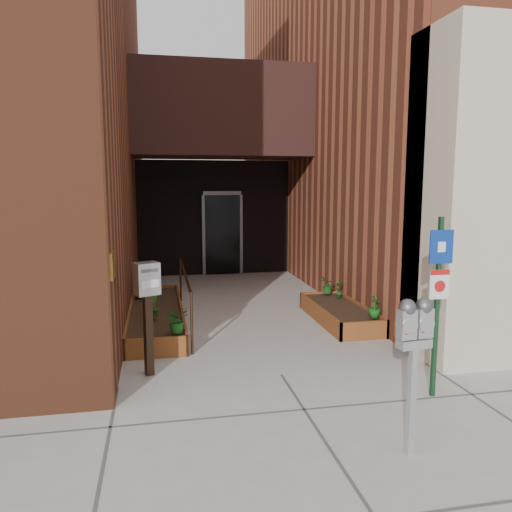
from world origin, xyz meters
TOP-DOWN VIEW (x-y plane):
  - ground at (0.00, 0.00)m, footprint 80.00×80.00m
  - architecture at (-0.18, 6.89)m, footprint 20.00×14.60m
  - planter_left at (-1.55, 2.70)m, footprint 0.90×3.60m
  - planter_right at (1.60, 2.20)m, footprint 0.80×2.20m
  - handrail at (-1.05, 2.65)m, footprint 0.04×3.34m
  - parking_meter at (0.67, -2.03)m, footprint 0.33×0.17m
  - sign_post at (1.54, -0.95)m, footprint 0.28×0.07m
  - payment_dropbox at (-1.63, 0.33)m, footprint 0.35×0.31m
  - shrub_left_a at (-1.25, 1.10)m, footprint 0.47×0.47m
  - shrub_left_b at (-1.60, 1.97)m, footprint 0.29×0.29m
  - shrub_left_c at (-1.85, 3.49)m, footprint 0.30×0.30m
  - shrub_left_d at (-1.84, 3.86)m, footprint 0.25×0.25m
  - shrub_right_a at (1.84, 1.30)m, footprint 0.26×0.26m
  - shrub_right_b at (1.80, 2.75)m, footprint 0.17×0.17m
  - shrub_right_c at (1.69, 3.10)m, footprint 0.33×0.33m

SIDE VIEW (x-z plane):
  - ground at x=0.00m, z-range 0.00..0.00m
  - planter_left at x=-1.55m, z-range -0.02..0.28m
  - planter_right at x=1.60m, z-range -0.02..0.28m
  - shrub_right_b at x=1.80m, z-range 0.30..0.62m
  - shrub_right_c at x=1.69m, z-range 0.30..0.63m
  - shrub_left_d at x=-1.84m, z-range 0.30..0.64m
  - shrub_right_a at x=1.84m, z-range 0.30..0.66m
  - shrub_left_b at x=-1.60m, z-range 0.30..0.67m
  - shrub_left_a at x=-1.25m, z-range 0.30..0.67m
  - shrub_left_c at x=-1.85m, z-range 0.30..0.67m
  - handrail at x=-1.05m, z-range 0.30..1.20m
  - payment_dropbox at x=-1.63m, z-range 0.32..1.76m
  - parking_meter at x=0.67m, z-range 0.39..1.82m
  - sign_post at x=1.54m, z-range 0.23..2.27m
  - architecture at x=-0.18m, z-range -0.02..9.98m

